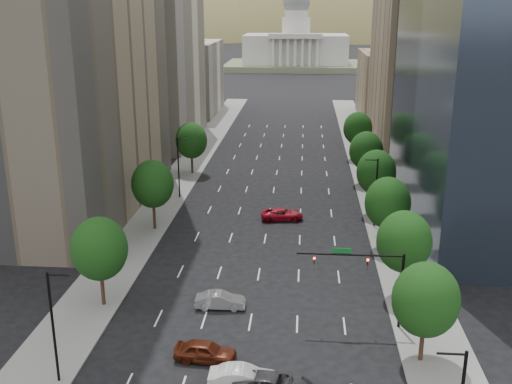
% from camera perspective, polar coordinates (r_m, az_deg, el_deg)
% --- Properties ---
extents(sidewalk_left, '(6.00, 200.00, 0.15)m').
position_cam_1_polar(sidewalk_left, '(84.48, -9.23, -1.51)').
color(sidewalk_left, slate).
rests_on(sidewalk_left, ground).
extents(sidewalk_right, '(6.00, 200.00, 0.15)m').
position_cam_1_polar(sidewalk_right, '(82.87, 12.09, -2.06)').
color(sidewalk_right, slate).
rests_on(sidewalk_right, ground).
extents(midrise_cream_left, '(14.00, 30.00, 35.00)m').
position_cam_1_polar(midrise_cream_left, '(124.44, -9.27, 12.73)').
color(midrise_cream_left, beige).
rests_on(midrise_cream_left, ground).
extents(filler_left, '(14.00, 26.00, 18.00)m').
position_cam_1_polar(filler_left, '(157.37, -6.28, 10.67)').
color(filler_left, beige).
rests_on(filler_left, ground).
extents(parking_tan_right, '(14.00, 30.00, 30.00)m').
position_cam_1_polar(parking_tan_right, '(119.96, 14.78, 11.03)').
color(parking_tan_right, '#8C7759').
rests_on(parking_tan_right, ground).
extents(filler_right, '(14.00, 26.00, 16.00)m').
position_cam_1_polar(filler_right, '(153.15, 12.51, 9.81)').
color(filler_right, '#8C7759').
rests_on(filler_right, ground).
extents(tree_right_0, '(5.20, 5.20, 8.39)m').
position_cam_1_polar(tree_right_0, '(48.73, 15.76, -9.79)').
color(tree_right_0, '#382316').
rests_on(tree_right_0, ground).
extents(tree_right_1, '(5.20, 5.20, 8.75)m').
position_cam_1_polar(tree_right_1, '(58.44, 13.83, -4.58)').
color(tree_right_1, '#382316').
rests_on(tree_right_1, ground).
extents(tree_right_2, '(5.20, 5.20, 8.61)m').
position_cam_1_polar(tree_right_2, '(69.65, 12.35, -1.01)').
color(tree_right_2, '#382316').
rests_on(tree_right_2, ground).
extents(tree_right_3, '(5.20, 5.20, 8.89)m').
position_cam_1_polar(tree_right_3, '(80.97, 11.30, 1.85)').
color(tree_right_3, '#382316').
rests_on(tree_right_3, ground).
extents(tree_right_4, '(5.20, 5.20, 8.46)m').
position_cam_1_polar(tree_right_4, '(94.56, 10.37, 3.86)').
color(tree_right_4, '#382316').
rests_on(tree_right_4, ground).
extents(tree_right_5, '(5.20, 5.20, 8.75)m').
position_cam_1_polar(tree_right_5, '(110.07, 9.61, 5.95)').
color(tree_right_5, '#382316').
rests_on(tree_right_5, ground).
extents(tree_left_0, '(5.20, 5.20, 8.75)m').
position_cam_1_polar(tree_left_0, '(56.98, -14.60, -5.22)').
color(tree_left_0, '#382316').
rests_on(tree_left_0, ground).
extents(tree_left_1, '(5.20, 5.20, 8.97)m').
position_cam_1_polar(tree_left_1, '(74.96, -9.75, 0.74)').
color(tree_left_1, '#382316').
rests_on(tree_left_1, ground).
extents(tree_left_2, '(5.20, 5.20, 8.68)m').
position_cam_1_polar(tree_left_2, '(99.62, -6.13, 4.86)').
color(tree_left_2, '#382316').
rests_on(tree_left_2, ground).
extents(streetlight_rn, '(1.70, 0.20, 9.00)m').
position_cam_1_polar(streetlight_rn, '(76.42, 11.24, 0.11)').
color(streetlight_rn, black).
rests_on(streetlight_rn, ground).
extents(streetlight_ls, '(1.70, 0.20, 9.00)m').
position_cam_1_polar(streetlight_ls, '(47.13, -18.59, -11.79)').
color(streetlight_ls, black).
rests_on(streetlight_ls, ground).
extents(streetlight_ln, '(1.70, 0.20, 9.00)m').
position_cam_1_polar(streetlight_ln, '(87.32, -7.30, 2.47)').
color(streetlight_ln, black).
rests_on(streetlight_ln, ground).
extents(traffic_signal, '(9.12, 0.40, 7.38)m').
position_cam_1_polar(traffic_signal, '(52.71, 11.01, -7.54)').
color(traffic_signal, black).
rests_on(traffic_signal, ground).
extents(capitol, '(60.00, 40.00, 35.20)m').
position_cam_1_polar(capitol, '(267.93, 3.77, 13.37)').
color(capitol, '#596647').
rests_on(capitol, ground).
extents(foothills, '(720.00, 413.00, 263.00)m').
position_cam_1_polar(foothills, '(621.08, 7.53, 11.23)').
color(foothills, olive).
rests_on(foothills, ground).
extents(car_white, '(5.19, 1.91, 1.70)m').
position_cam_1_polar(car_white, '(46.26, -1.20, -17.19)').
color(car_white, silver).
rests_on(car_white, ground).
extents(car_maroon, '(5.11, 2.43, 1.69)m').
position_cam_1_polar(car_maroon, '(49.42, -4.81, -14.78)').
color(car_maroon, '#4D1A0C').
rests_on(car_maroon, ground).
extents(car_silver, '(4.72, 1.80, 1.54)m').
position_cam_1_polar(car_silver, '(56.94, -3.38, -10.20)').
color(car_silver, gray).
rests_on(car_silver, ground).
extents(car_red_far, '(5.80, 3.26, 1.53)m').
position_cam_1_polar(car_red_far, '(78.98, 2.48, -2.12)').
color(car_red_far, maroon).
rests_on(car_red_far, ground).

